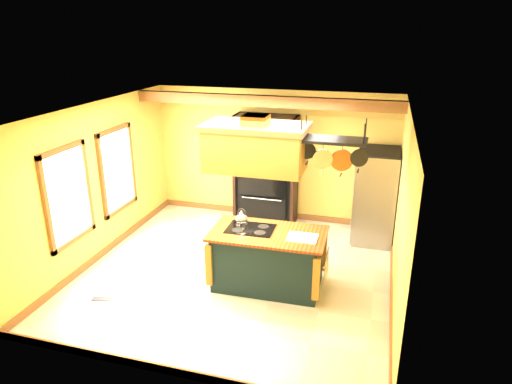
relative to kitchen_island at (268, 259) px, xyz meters
The scene contains 15 objects.
floor 0.80m from the kitchen_island, 157.28° to the left, with size 5.00×5.00×0.00m, color beige.
ceiling 2.32m from the kitchen_island, 157.28° to the left, with size 5.00×5.00×0.00m, color white.
wall_back 2.95m from the kitchen_island, 102.21° to the left, with size 5.00×0.02×2.70m, color gold.
wall_front 2.49m from the kitchen_island, 104.81° to the right, with size 5.00×0.02×2.70m, color gold.
wall_left 3.23m from the kitchen_island, behind, with size 0.02×5.00×2.70m, color gold.
wall_right 2.11m from the kitchen_island, ahead, with size 0.02×5.00×2.70m, color gold.
ceiling_beam 2.94m from the kitchen_island, 106.98° to the left, with size 5.00×0.15×0.20m, color brown.
window_near 3.25m from the kitchen_island, 169.80° to the right, with size 0.06×1.06×1.56m.
window_far 3.31m from the kitchen_island, 164.49° to the left, with size 0.06×1.06×1.56m.
kitchen_island is the anchor object (origin of this frame).
range_hood 1.80m from the kitchen_island, behind, with size 1.49×0.84×0.80m.
pot_rack 2.06m from the kitchen_island, ahead, with size 0.97×0.46×0.74m.
refrigerator 2.65m from the kitchen_island, 54.91° to the left, with size 0.75×0.89×1.74m.
hutch 2.63m from the kitchen_island, 105.27° to the left, with size 1.26×0.57×2.23m.
floor_register 2.59m from the kitchen_island, 155.12° to the right, with size 0.28×0.12×0.01m, color black.
Camera 1 is at (2.14, -6.37, 3.87)m, focal length 32.00 mm.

